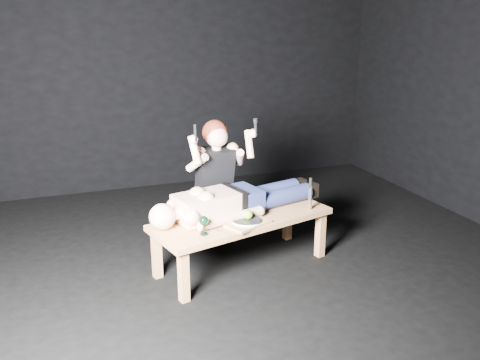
{
  "coord_description": "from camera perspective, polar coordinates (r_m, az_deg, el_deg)",
  "views": [
    {
      "loc": [
        -1.48,
        -3.66,
        2.0
      ],
      "look_at": [
        -0.11,
        0.09,
        0.75
      ],
      "focal_mm": 38.51,
      "sensor_mm": 36.0,
      "label": 1
    }
  ],
  "objects": [
    {
      "name": "serving_tray",
      "position": [
        4.08,
        0.69,
        -4.78
      ],
      "size": [
        0.41,
        0.36,
        0.02
      ],
      "primitive_type": "cube",
      "rotation": [
        0.0,
        0.0,
        0.42
      ],
      "color": "tan",
      "rests_on": "table"
    },
    {
      "name": "fork_flat",
      "position": [
        3.92,
        -1.99,
        -5.85
      ],
      "size": [
        0.09,
        0.15,
        0.01
      ],
      "primitive_type": "cube",
      "rotation": [
        0.0,
        0.0,
        0.51
      ],
      "color": "#B2B2B7",
      "rests_on": "table"
    },
    {
      "name": "apple",
      "position": [
        4.07,
        0.9,
        -3.86
      ],
      "size": [
        0.07,
        0.07,
        0.07
      ],
      "primitive_type": "sphere",
      "color": "#5FA61D",
      "rests_on": "plate"
    },
    {
      "name": "back_wall",
      "position": [
        6.36,
        -6.78,
        12.78
      ],
      "size": [
        5.0,
        0.0,
        5.0
      ],
      "primitive_type": "plane",
      "rotation": [
        1.57,
        0.0,
        0.0
      ],
      "color": "black",
      "rests_on": "ground"
    },
    {
      "name": "spoon_flat",
      "position": [
        4.14,
        0.99,
        -4.57
      ],
      "size": [
        0.15,
        0.08,
        0.01
      ],
      "primitive_type": "cube",
      "rotation": [
        0.0,
        0.0,
        1.13
      ],
      "color": "#B2B2B7",
      "rests_on": "table"
    },
    {
      "name": "knife_flat",
      "position": [
        4.16,
        2.21,
        -4.49
      ],
      "size": [
        0.02,
        0.16,
        0.01
      ],
      "primitive_type": "cube",
      "rotation": [
        0.0,
        0.0,
        -0.05
      ],
      "color": "#B2B2B7",
      "rests_on": "table"
    },
    {
      "name": "lying_man",
      "position": [
        4.31,
        -0.14,
        -1.84
      ],
      "size": [
        1.56,
        0.81,
        0.26
      ],
      "primitive_type": null,
      "rotation": [
        0.0,
        0.0,
        0.25
      ],
      "color": "beige",
      "rests_on": "table"
    },
    {
      "name": "table",
      "position": [
        4.33,
        0.23,
        -6.83
      ],
      "size": [
        1.59,
        0.91,
        0.45
      ],
      "primitive_type": "cube",
      "rotation": [
        0.0,
        0.0,
        0.25
      ],
      "color": "#B6814C",
      "rests_on": "ground"
    },
    {
      "name": "goblet",
      "position": [
        3.88,
        -4.04,
        -5.03
      ],
      "size": [
        0.09,
        0.09,
        0.15
      ],
      "primitive_type": null,
      "rotation": [
        0.0,
        0.0,
        0.25
      ],
      "color": "black",
      "rests_on": "table"
    },
    {
      "name": "carving_knife",
      "position": [
        4.39,
        7.79,
        -1.51
      ],
      "size": [
        0.04,
        0.05,
        0.28
      ],
      "primitive_type": null,
      "rotation": [
        0.0,
        0.0,
        0.25
      ],
      "color": "#B2B2B7",
      "rests_on": "table"
    },
    {
      "name": "ground",
      "position": [
        4.43,
        1.71,
        -9.46
      ],
      "size": [
        5.0,
        5.0,
        0.0
      ],
      "primitive_type": "plane",
      "color": "black",
      "rests_on": "ground"
    },
    {
      "name": "kneeling_woman",
      "position": [
        4.58,
        -3.14,
        -0.27
      ],
      "size": [
        0.72,
        0.79,
        1.23
      ],
      "primitive_type": null,
      "rotation": [
        0.0,
        0.0,
        0.1
      ],
      "color": "black",
      "rests_on": "ground"
    },
    {
      "name": "plate",
      "position": [
        4.08,
        0.69,
        -4.53
      ],
      "size": [
        0.3,
        0.3,
        0.02
      ],
      "primitive_type": "cylinder",
      "rotation": [
        0.0,
        0.0,
        0.42
      ],
      "color": "white",
      "rests_on": "serving_tray"
    }
  ]
}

